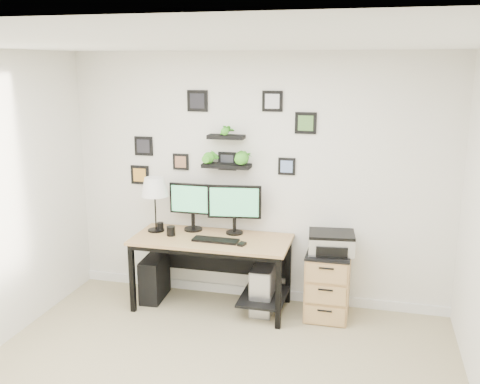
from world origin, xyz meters
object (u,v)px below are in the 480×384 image
(monitor_right, at_px, (234,205))
(mug, at_px, (171,231))
(file_cabinet, at_px, (328,284))
(printer, at_px, (331,242))
(desk, at_px, (216,249))
(pc_tower_grey, at_px, (264,288))
(pc_tower_black, at_px, (155,278))
(table_lamp, at_px, (155,188))
(monitor_left, at_px, (192,203))

(monitor_right, distance_m, mug, 0.70)
(file_cabinet, distance_m, printer, 0.44)
(desk, height_order, monitor_right, monitor_right)
(file_cabinet, bearing_deg, pc_tower_grey, -177.35)
(monitor_right, bearing_deg, pc_tower_black, -170.17)
(table_lamp, xyz_separation_m, printer, (1.84, 0.01, -0.44))
(monitor_left, relative_size, pc_tower_grey, 1.04)
(monitor_right, relative_size, pc_tower_black, 1.20)
(monitor_left, height_order, pc_tower_black, monitor_left)
(pc_tower_grey, distance_m, printer, 0.85)
(monitor_right, distance_m, table_lamp, 0.85)
(mug, bearing_deg, monitor_left, 54.72)
(mug, distance_m, file_cabinet, 1.68)
(file_cabinet, bearing_deg, printer, 15.41)
(monitor_right, bearing_deg, table_lamp, -172.56)
(monitor_left, xyz_separation_m, mug, (-0.16, -0.23, -0.25))
(monitor_right, relative_size, pc_tower_grey, 1.13)
(desk, height_order, mug, mug)
(file_cabinet, bearing_deg, desk, -177.09)
(monitor_left, height_order, printer, monitor_left)
(monitor_right, bearing_deg, printer, -5.66)
(desk, distance_m, file_cabinet, 1.18)
(table_lamp, relative_size, mug, 5.84)
(desk, height_order, file_cabinet, desk)
(mug, distance_m, pc_tower_black, 0.62)
(pc_tower_grey, bearing_deg, mug, -174.91)
(monitor_left, height_order, file_cabinet, monitor_left)
(monitor_left, xyz_separation_m, printer, (1.46, -0.11, -0.28))
(desk, bearing_deg, file_cabinet, 2.91)
(desk, xyz_separation_m, monitor_right, (0.15, 0.16, 0.43))
(monitor_left, xyz_separation_m, pc_tower_black, (-0.40, -0.15, -0.82))
(pc_tower_grey, height_order, printer, printer)
(monitor_left, xyz_separation_m, monitor_right, (0.46, -0.01, 0.01))
(mug, height_order, printer, printer)
(pc_tower_black, xyz_separation_m, file_cabinet, (1.84, 0.04, 0.10))
(monitor_right, height_order, pc_tower_grey, monitor_right)
(desk, relative_size, printer, 3.38)
(desk, relative_size, mug, 16.18)
(desk, bearing_deg, pc_tower_black, 178.73)
(file_cabinet, height_order, printer, printer)
(printer, bearing_deg, pc_tower_grey, -176.99)
(monitor_left, bearing_deg, printer, -4.16)
(monitor_left, distance_m, printer, 1.49)
(monitor_left, xyz_separation_m, table_lamp, (-0.37, -0.11, 0.17))
(file_cabinet, bearing_deg, table_lamp, -179.90)
(desk, height_order, table_lamp, table_lamp)
(mug, xyz_separation_m, pc_tower_black, (-0.24, 0.07, -0.57))
(table_lamp, bearing_deg, mug, -27.88)
(desk, bearing_deg, table_lamp, 175.35)
(mug, height_order, file_cabinet, mug)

